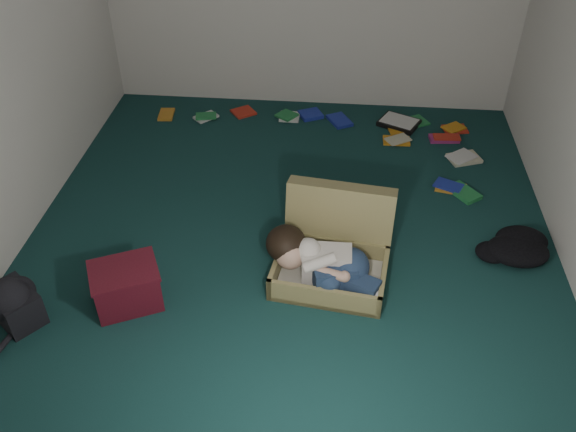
# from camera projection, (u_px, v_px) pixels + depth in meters

# --- Properties ---
(floor) EXTENTS (4.50, 4.50, 0.00)m
(floor) POSITION_uv_depth(u_px,v_px,m) (290.00, 240.00, 4.65)
(floor) COLOR #123634
(floor) RESTS_ON ground
(wall_front) EXTENTS (4.50, 0.00, 4.50)m
(wall_front) POSITION_uv_depth(u_px,v_px,m) (231.00, 375.00, 2.09)
(wall_front) COLOR white
(wall_front) RESTS_ON ground
(suitcase) EXTENTS (0.87, 0.85, 0.57)m
(suitcase) POSITION_uv_depth(u_px,v_px,m) (334.00, 249.00, 4.31)
(suitcase) COLOR #928750
(suitcase) RESTS_ON floor
(person) EXTENTS (0.82, 0.48, 0.35)m
(person) POSITION_uv_depth(u_px,v_px,m) (322.00, 261.00, 4.14)
(person) COLOR silver
(person) RESTS_ON suitcase
(maroon_bin) EXTENTS (0.54, 0.50, 0.30)m
(maroon_bin) POSITION_uv_depth(u_px,v_px,m) (126.00, 286.00, 4.04)
(maroon_bin) COLOR #4F101B
(maroon_bin) RESTS_ON floor
(backpack) EXTENTS (0.55, 0.54, 0.26)m
(backpack) POSITION_uv_depth(u_px,v_px,m) (15.00, 305.00, 3.94)
(backpack) COLOR black
(backpack) RESTS_ON floor
(clothing_pile) EXTENTS (0.56, 0.51, 0.15)m
(clothing_pile) POSITION_uv_depth(u_px,v_px,m) (513.00, 249.00, 4.46)
(clothing_pile) COLOR black
(clothing_pile) RESTS_ON floor
(paper_tray) EXTENTS (0.45, 0.41, 0.05)m
(paper_tray) POSITION_uv_depth(u_px,v_px,m) (399.00, 123.00, 6.02)
(paper_tray) COLOR black
(paper_tray) RESTS_ON floor
(book_scatter) EXTENTS (3.12, 1.49, 0.02)m
(book_scatter) POSITION_uv_depth(u_px,v_px,m) (356.00, 134.00, 5.88)
(book_scatter) COLOR orange
(book_scatter) RESTS_ON floor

